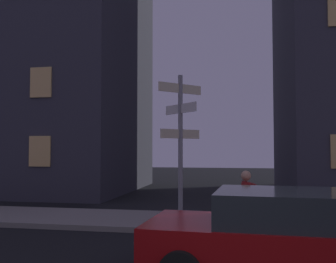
% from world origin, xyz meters
% --- Properties ---
extents(sidewalk_kerb, '(40.00, 2.62, 0.14)m').
position_xyz_m(sidewalk_kerb, '(0.00, 7.19, 0.07)').
color(sidewalk_kerb, gray).
rests_on(sidewalk_kerb, ground_plane).
extents(signpost, '(0.99, 0.99, 3.89)m').
position_xyz_m(signpost, '(-1.23, 6.51, 2.43)').
color(signpost, gray).
rests_on(signpost, sidewalk_kerb).
extents(car_near_left, '(4.27, 2.25, 1.42)m').
position_xyz_m(car_near_left, '(0.88, 2.94, 0.77)').
color(car_near_left, maroon).
rests_on(car_near_left, ground_plane).
extents(cyclist, '(1.82, 0.33, 1.61)m').
position_xyz_m(cyclist, '(0.47, 5.16, 0.75)').
color(cyclist, black).
rests_on(cyclist, ground_plane).
extents(building_left_block, '(8.35, 8.90, 19.38)m').
position_xyz_m(building_left_block, '(-9.10, 14.91, 9.69)').
color(building_left_block, '#383842').
rests_on(building_left_block, ground_plane).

